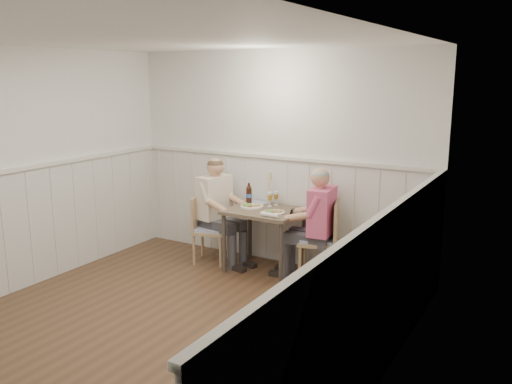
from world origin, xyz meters
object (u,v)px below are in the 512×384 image
Objects in this scene: dining_table at (264,218)px; beer_bottle at (249,194)px; man_in_pink at (318,233)px; grass_vase at (268,189)px; chair_right at (324,237)px; diner_cream at (217,218)px; chair_left at (207,227)px.

beer_bottle is at bearing 150.51° from dining_table.
grass_vase is (-0.78, 0.24, 0.38)m from man_in_pink.
diner_cream is (-1.40, -0.09, 0.06)m from chair_right.
man_in_pink reaches higher than dining_table.
man_in_pink is (1.44, 0.13, 0.10)m from chair_left.
man_in_pink is 0.90m from grass_vase.
man_in_pink is 5.15× the size of beer_bottle.
grass_vase is (-0.82, 0.19, 0.44)m from chair_right.
chair_right is at bearing 7.09° from chair_left.
man_in_pink reaches higher than chair_right.
dining_table is 0.80m from chair_left.
man_in_pink is at bearing 5.17° from chair_left.
dining_table is 0.42m from grass_vase.
man_in_pink is (0.67, 0.04, -0.09)m from dining_table.
diner_cream is at bearing 46.29° from chair_left.
chair_right is 1.40m from diner_cream.
man_in_pink is at bearing 3.15° from dining_table.
man_in_pink is (-0.05, -0.05, 0.06)m from chair_right.
grass_vase reaches higher than dining_table.
beer_bottle is at bearing 171.69° from man_in_pink.
chair_left is at bearing -174.83° from man_in_pink.
chair_right is at bearing 7.27° from dining_table.
dining_table is at bearing -172.73° from chair_right.
chair_left is at bearing -173.08° from dining_table.
grass_vase reaches higher than chair_right.
dining_table is 0.65× the size of man_in_pink.
beer_bottle is (-1.04, 0.09, 0.37)m from chair_right.
chair_right is (0.72, 0.09, -0.15)m from dining_table.
chair_left is (-0.77, -0.09, -0.19)m from dining_table.
beer_bottle reaches higher than chair_right.
beer_bottle is (-0.99, 0.15, 0.31)m from man_in_pink.
chair_left is 1.45m from man_in_pink.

